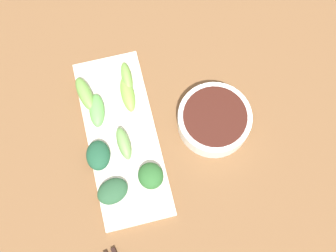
% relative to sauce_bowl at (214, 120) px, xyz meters
% --- Properties ---
extents(tabletop, '(2.10, 2.10, 0.02)m').
position_rel_sauce_bowl_xyz_m(tabletop, '(0.11, -0.04, -0.04)').
color(tabletop, brown).
rests_on(tabletop, ground).
extents(sauce_bowl, '(0.15, 0.15, 0.05)m').
position_rel_sauce_bowl_xyz_m(sauce_bowl, '(0.00, 0.00, 0.00)').
color(sauce_bowl, white).
rests_on(sauce_bowl, tabletop).
extents(serving_plate, '(0.14, 0.36, 0.01)m').
position_rel_sauce_bowl_xyz_m(serving_plate, '(0.19, -0.02, -0.02)').
color(serving_plate, silver).
rests_on(serving_plate, tabletop).
extents(broccoli_stalk_0, '(0.04, 0.08, 0.03)m').
position_rel_sauce_bowl_xyz_m(broccoli_stalk_0, '(0.24, -0.12, 0.00)').
color(broccoli_stalk_0, '#69A143').
rests_on(broccoli_stalk_0, serving_plate).
extents(broccoli_stalk_1, '(0.03, 0.08, 0.03)m').
position_rel_sauce_bowl_xyz_m(broccoli_stalk_1, '(0.16, -0.10, -0.00)').
color(broccoli_stalk_1, '#79BB42').
rests_on(broccoli_stalk_1, serving_plate).
extents(broccoli_stalk_2, '(0.04, 0.07, 0.02)m').
position_rel_sauce_bowl_xyz_m(broccoli_stalk_2, '(0.23, -0.08, -0.00)').
color(broccoli_stalk_2, '#5CA64D').
rests_on(broccoli_stalk_2, serving_plate).
extents(broccoli_stalk_3, '(0.02, 0.07, 0.03)m').
position_rel_sauce_bowl_xyz_m(broccoli_stalk_3, '(0.15, -0.13, 0.00)').
color(broccoli_stalk_3, '#74B147').
rests_on(broccoli_stalk_3, serving_plate).
extents(broccoli_leafy_4, '(0.05, 0.07, 0.03)m').
position_rel_sauce_bowl_xyz_m(broccoli_leafy_4, '(0.24, 0.02, -0.00)').
color(broccoli_leafy_4, '#1C4B30').
rests_on(broccoli_leafy_4, serving_plate).
extents(broccoli_leafy_5, '(0.07, 0.06, 0.02)m').
position_rel_sauce_bowl_xyz_m(broccoli_leafy_5, '(0.23, 0.09, -0.00)').
color(broccoli_leafy_5, '#264F30').
rests_on(broccoli_leafy_5, serving_plate).
extents(broccoli_stalk_6, '(0.03, 0.07, 0.03)m').
position_rel_sauce_bowl_xyz_m(broccoli_stalk_6, '(0.19, 0.01, 0.00)').
color(broccoli_stalk_6, '#6DA351').
rests_on(broccoli_stalk_6, serving_plate).
extents(broccoli_leafy_7, '(0.05, 0.06, 0.03)m').
position_rel_sauce_bowl_xyz_m(broccoli_leafy_7, '(0.15, 0.08, 0.00)').
color(broccoli_leafy_7, '#285C28').
rests_on(broccoli_leafy_7, serving_plate).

